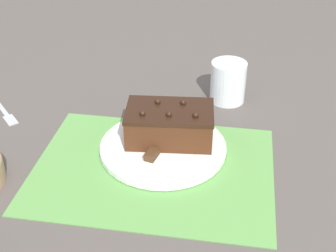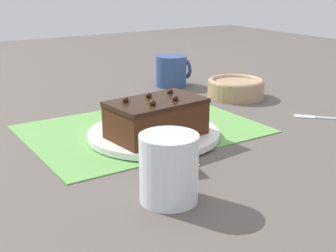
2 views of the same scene
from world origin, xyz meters
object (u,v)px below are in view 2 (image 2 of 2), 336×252
serving_knife (158,131)px  dessert_fork (322,117)px  cake_plate (154,134)px  chocolate_cake (156,118)px  small_bowl (236,87)px  drinking_glass (169,168)px  coffee_mug (172,71)px

serving_knife → dessert_fork: (0.39, -0.07, -0.02)m
serving_knife → dessert_fork: 0.39m
cake_plate → chocolate_cake: (-0.01, -0.03, 0.04)m
small_bowl → drinking_glass: bearing=-139.7°
cake_plate → drinking_glass: size_ratio=2.62×
chocolate_cake → small_bowl: chocolate_cake is taller
coffee_mug → small_bowl: bearing=-71.3°
cake_plate → small_bowl: size_ratio=1.76×
chocolate_cake → cake_plate: bearing=70.4°
coffee_mug → cake_plate: bearing=-127.9°
chocolate_cake → small_bowl: bearing=27.5°
chocolate_cake → serving_knife: chocolate_cake is taller
drinking_glass → coffee_mug: bearing=56.2°
small_bowl → coffee_mug: bearing=108.7°
chocolate_cake → drinking_glass: 0.23m
coffee_mug → dessert_fork: bearing=-76.4°
serving_knife → coffee_mug: coffee_mug is taller
drinking_glass → small_bowl: (0.46, 0.39, -0.02)m
drinking_glass → dessert_fork: 0.53m
coffee_mug → dessert_fork: 0.46m
cake_plate → chocolate_cake: size_ratio=1.38×
cake_plate → serving_knife: 0.02m
chocolate_cake → small_bowl: size_ratio=1.27×
cake_plate → small_bowl: small_bowl is taller
drinking_glass → small_bowl: drinking_glass is taller
chocolate_cake → coffee_mug: (0.29, 0.38, -0.01)m
serving_knife → coffee_mug: 0.47m
small_bowl → coffee_mug: 0.21m
serving_knife → dessert_fork: size_ratio=2.13×
chocolate_cake → serving_knife: bearing=35.7°
drinking_glass → coffee_mug: (0.39, 0.59, -0.01)m
drinking_glass → coffee_mug: drinking_glass is taller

